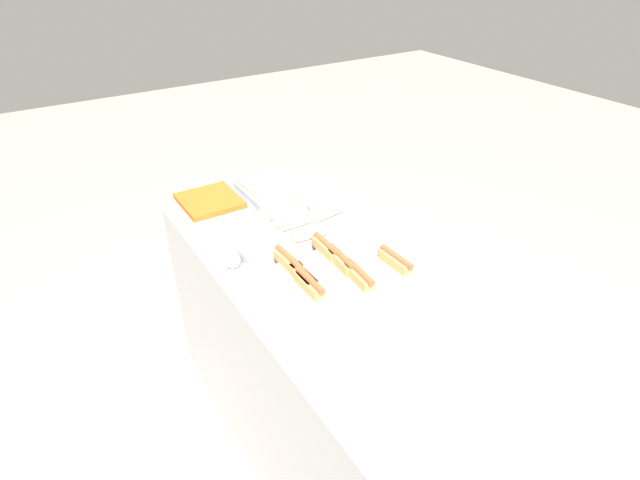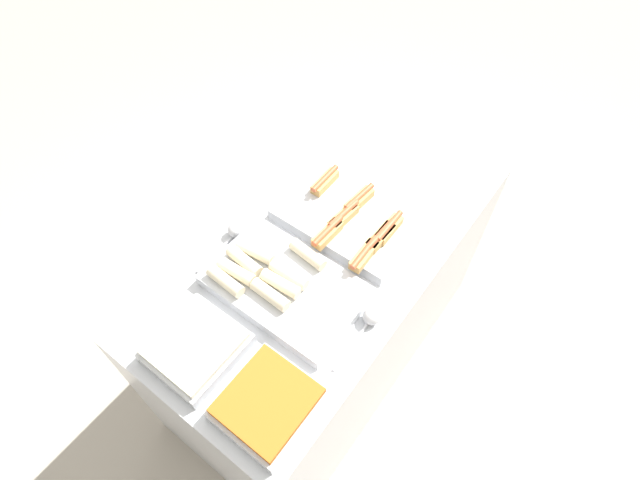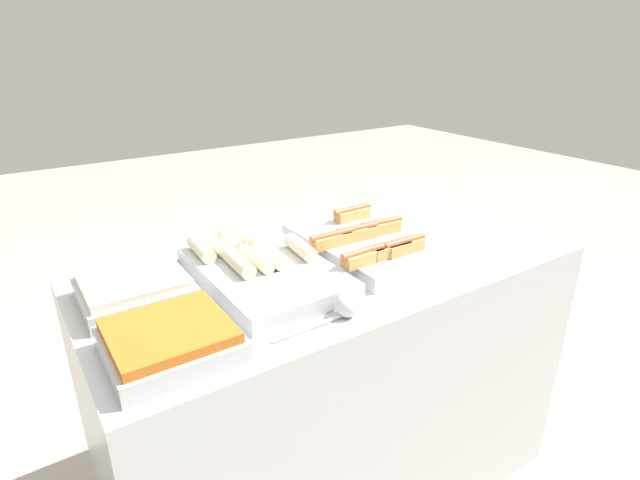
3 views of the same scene
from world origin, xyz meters
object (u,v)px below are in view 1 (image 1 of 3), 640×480
object	(u,v)px
tray_wraps	(297,226)
tray_side_back	(272,190)
tray_hotdogs	(344,273)
tray_side_front	(210,206)
serving_spoon_near	(232,260)
serving_spoon_far	(364,216)

from	to	relation	value
tray_wraps	tray_side_back	distance (m)	0.35
tray_hotdogs	tray_side_back	xyz separation A→B (m)	(-0.71, 0.09, 0.00)
tray_side_front	tray_side_back	world-z (taller)	same
tray_hotdogs	tray_wraps	world-z (taller)	tray_hotdogs
tray_wraps	serving_spoon_near	xyz separation A→B (m)	(0.07, -0.32, -0.01)
tray_hotdogs	serving_spoon_far	size ratio (longest dim) A/B	2.13
tray_hotdogs	tray_wraps	distance (m)	0.37
tray_hotdogs	tray_side_back	size ratio (longest dim) A/B	1.85
serving_spoon_near	tray_wraps	bearing A→B (deg)	102.95
serving_spoon_near	serving_spoon_far	distance (m)	0.61
tray_side_back	serving_spoon_far	size ratio (longest dim) A/B	1.15
tray_wraps	serving_spoon_near	bearing A→B (deg)	-77.05
tray_wraps	serving_spoon_near	size ratio (longest dim) A/B	2.13
tray_side_back	serving_spoon_near	xyz separation A→B (m)	(0.42, -0.38, -0.01)
tray_hotdogs	serving_spoon_far	xyz separation A→B (m)	(-0.30, 0.31, -0.01)
tray_hotdogs	serving_spoon_near	bearing A→B (deg)	-135.37
tray_wraps	serving_spoon_near	world-z (taller)	tray_wraps
tray_hotdogs	tray_side_back	bearing A→B (deg)	172.82
tray_wraps	serving_spoon_near	distance (m)	0.33
tray_hotdogs	tray_side_front	size ratio (longest dim) A/B	1.85
tray_hotdogs	tray_side_back	world-z (taller)	tray_hotdogs
tray_side_back	serving_spoon_near	world-z (taller)	tray_side_back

